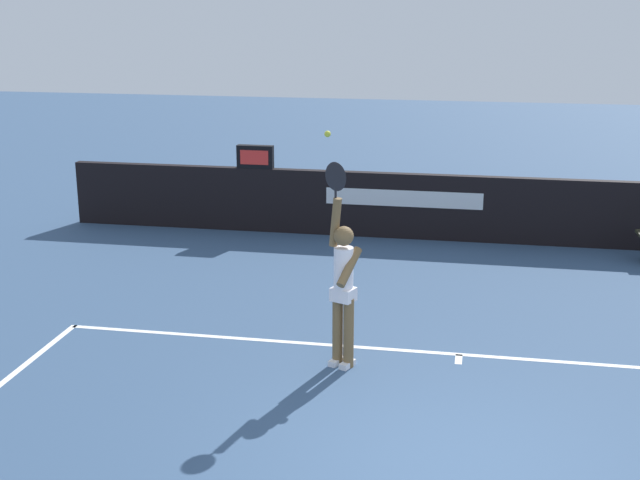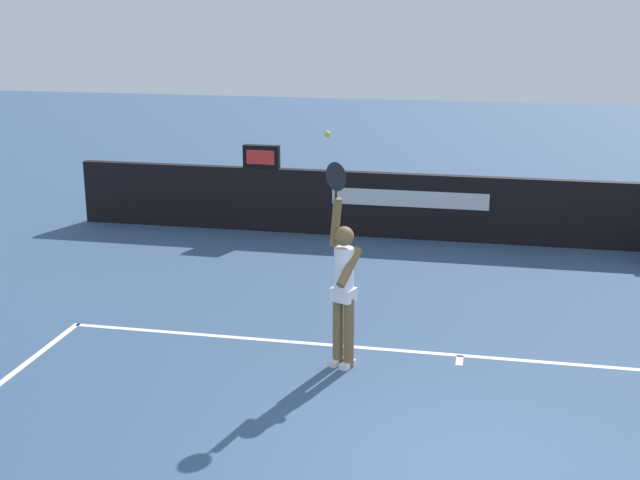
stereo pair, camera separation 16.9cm
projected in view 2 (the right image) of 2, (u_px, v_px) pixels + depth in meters
The scene contains 6 objects.
ground_plane at pixel (446, 475), 7.99m from camera, with size 60.00×60.00×0.00m, color #324B6C.
court_lines at pixel (448, 459), 8.27m from camera, with size 10.40×5.20×0.00m.
back_wall at pixel (475, 209), 15.45m from camera, with size 15.09×0.19×1.21m.
speed_display at pixel (261, 157), 15.99m from camera, with size 0.68×0.16×0.43m.
tennis_player at pixel (343, 284), 10.10m from camera, with size 0.49×0.48×2.50m.
tennis_ball at pixel (327, 134), 9.32m from camera, with size 0.07×0.07×0.07m.
Camera 2 is at (0.28, -7.18, 4.29)m, focal length 48.24 mm.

